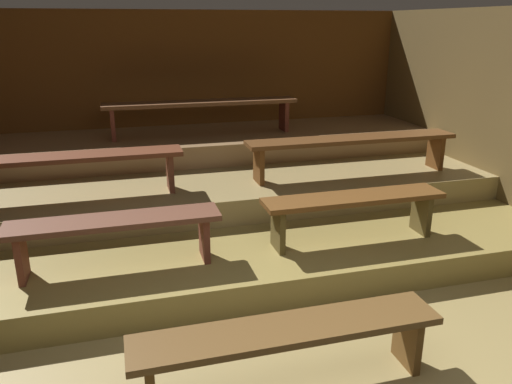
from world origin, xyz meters
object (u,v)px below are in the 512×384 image
(bench_middle_left, at_px, (55,163))
(bench_floor_center, at_px, (288,338))
(bench_lower_left, at_px, (115,228))
(bench_lower_right, at_px, (353,205))
(bench_upper_center, at_px, (202,107))
(bench_middle_right, at_px, (352,143))

(bench_middle_left, bearing_deg, bench_floor_center, -59.65)
(bench_floor_center, relative_size, bench_lower_left, 1.15)
(bench_lower_right, height_order, bench_middle_left, bench_middle_left)
(bench_floor_center, xyz_separation_m, bench_lower_right, (1.08, 1.37, 0.25))
(bench_floor_center, relative_size, bench_upper_center, 0.78)
(bench_floor_center, bearing_deg, bench_middle_right, 57.49)
(bench_middle_left, distance_m, bench_upper_center, 2.10)
(bench_lower_right, bearing_deg, bench_floor_center, -128.03)
(bench_lower_right, distance_m, bench_middle_right, 1.24)
(bench_lower_right, bearing_deg, bench_upper_center, 110.68)
(bench_floor_center, height_order, bench_middle_left, bench_middle_left)
(bench_lower_right, distance_m, bench_middle_left, 2.77)
(bench_upper_center, bearing_deg, bench_lower_right, -69.32)
(bench_lower_left, relative_size, bench_middle_left, 0.69)
(bench_floor_center, height_order, bench_upper_center, bench_upper_center)
(bench_middle_left, bearing_deg, bench_lower_right, -23.54)
(bench_middle_right, relative_size, bench_upper_center, 0.98)
(bench_floor_center, bearing_deg, bench_upper_center, 87.55)
(bench_floor_center, xyz_separation_m, bench_lower_left, (-0.95, 1.37, 0.25))
(bench_lower_left, bearing_deg, bench_floor_center, -55.43)
(bench_lower_left, relative_size, bench_middle_right, 0.69)
(bench_middle_right, height_order, bench_upper_center, bench_upper_center)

